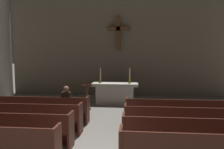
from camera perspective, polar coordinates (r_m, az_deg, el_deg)
pew_left_row_2 at (r=7.11m, az=-23.95°, el=-11.65°), size 3.59×0.50×0.95m
pew_left_row_3 at (r=8.03m, az=-20.09°, el=-9.53°), size 3.59×0.50×0.95m
pew_left_row_4 at (r=8.99m, az=-17.07°, el=-7.82°), size 3.59×0.50×0.95m
pew_right_row_2 at (r=6.40m, az=19.15°, el=-13.41°), size 3.59×0.50×0.95m
pew_right_row_3 at (r=7.41m, az=17.18°, el=-10.72°), size 3.59×0.50×0.95m
pew_right_row_4 at (r=8.44m, az=15.71°, el=-8.67°), size 3.59×0.50×0.95m
column_left_second at (r=13.13m, az=-24.38°, el=6.52°), size 1.10×1.10×5.86m
altar at (r=11.49m, az=0.71°, el=-4.37°), size 2.20×0.90×1.01m
candlestick_left at (r=11.47m, az=-2.77°, el=-0.82°), size 0.16×0.16×0.72m
candlestick_right at (r=11.35m, az=4.24°, el=-0.90°), size 0.16×0.16×0.72m
apse_with_cross at (r=13.60m, az=1.57°, el=8.28°), size 12.30×0.47×6.30m
lectern at (r=10.47m, az=-5.98°, el=-5.30°), size 0.44×0.36×1.15m
lone_worshipper at (r=8.64m, az=-10.64°, el=-6.75°), size 0.32×0.43×1.32m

